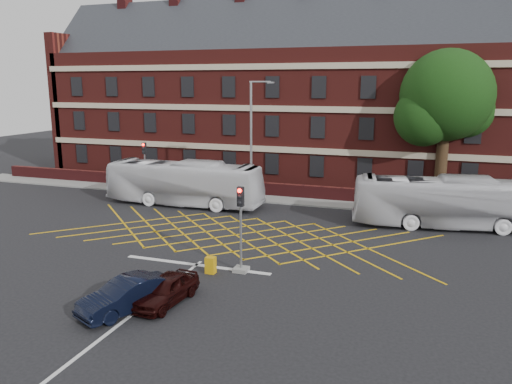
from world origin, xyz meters
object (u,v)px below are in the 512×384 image
(bus_right, at_px, (447,202))
(utility_cabinet, at_px, (211,265))
(bus_left, at_px, (184,183))
(direction_signs, at_px, (142,177))
(street_lamp, at_px, (252,164))
(traffic_light_far, at_px, (145,172))
(deciduous_tree, at_px, (445,102))
(traffic_light_near, at_px, (241,237))
(car_navy, at_px, (127,295))
(car_maroon, at_px, (165,289))

(bus_right, xyz_separation_m, utility_cabinet, (-11.07, -12.31, -1.24))
(bus_left, relative_size, direction_signs, 5.53)
(street_lamp, bearing_deg, traffic_light_far, 172.36)
(deciduous_tree, distance_m, direction_signs, 25.00)
(traffic_light_far, distance_m, street_lamp, 10.21)
(traffic_light_near, bearing_deg, street_lamp, 107.18)
(traffic_light_near, bearing_deg, car_navy, -117.06)
(car_maroon, distance_m, street_lamp, 17.77)
(car_maroon, bearing_deg, utility_cabinet, 90.13)
(car_maroon, relative_size, street_lamp, 0.39)
(bus_left, distance_m, deciduous_tree, 20.78)
(deciduous_tree, bearing_deg, car_maroon, -115.07)
(bus_right, relative_size, car_navy, 2.89)
(direction_signs, bearing_deg, utility_cabinet, -49.08)
(traffic_light_near, distance_m, direction_signs, 20.23)
(traffic_light_near, relative_size, utility_cabinet, 5.19)
(direction_signs, bearing_deg, bus_right, -6.33)
(car_navy, xyz_separation_m, deciduous_tree, (12.20, 24.79, 7.03))
(traffic_light_near, relative_size, street_lamp, 0.46)
(car_maroon, bearing_deg, traffic_light_far, 129.31)
(car_maroon, height_order, direction_signs, direction_signs)
(bus_right, relative_size, deciduous_tree, 1.02)
(bus_left, distance_m, traffic_light_near, 14.65)
(car_navy, height_order, utility_cabinet, car_navy)
(traffic_light_far, bearing_deg, car_navy, -60.63)
(bus_left, relative_size, car_maroon, 3.36)
(car_navy, xyz_separation_m, traffic_light_far, (-11.19, 19.89, 1.09))
(car_maroon, relative_size, traffic_light_far, 0.85)
(traffic_light_near, bearing_deg, car_maroon, -111.14)
(car_navy, distance_m, utility_cabinet, 5.11)
(street_lamp, bearing_deg, bus_right, -5.66)
(deciduous_tree, bearing_deg, car_navy, -116.20)
(car_navy, height_order, traffic_light_near, traffic_light_near)
(bus_left, distance_m, car_navy, 18.23)
(traffic_light_far, bearing_deg, utility_cabinet, -49.78)
(car_navy, relative_size, deciduous_tree, 0.35)
(bus_right, xyz_separation_m, direction_signs, (-24.06, 2.67, -0.28))
(bus_right, bearing_deg, utility_cabinet, 129.46)
(bus_right, distance_m, traffic_light_near, 15.17)
(traffic_light_near, bearing_deg, bus_right, 50.02)
(bus_left, bearing_deg, street_lamp, -74.00)
(car_navy, distance_m, street_lamp, 18.76)
(street_lamp, bearing_deg, utility_cabinet, -78.89)
(bus_left, bearing_deg, bus_right, -89.76)
(car_navy, bearing_deg, bus_left, 133.96)
(bus_left, height_order, car_navy, bus_left)
(car_maroon, distance_m, traffic_light_near, 4.90)
(traffic_light_near, bearing_deg, utility_cabinet, -152.56)
(bus_left, distance_m, traffic_light_far, 5.75)
(bus_right, bearing_deg, traffic_light_far, 74.93)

